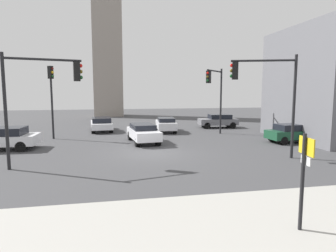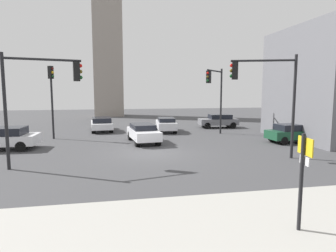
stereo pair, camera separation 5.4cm
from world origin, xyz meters
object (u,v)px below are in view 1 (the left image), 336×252
(traffic_light_1, at_px, (41,87))
(car_2, at_px, (166,124))
(car_0, at_px, (143,132))
(car_4, at_px, (218,121))
(car_5, at_px, (1,138))
(direction_sign, at_px, (304,171))
(traffic_light_2, at_px, (215,88))
(traffic_light_3, at_px, (266,86))
(car_3, at_px, (101,124))
(traffic_light_0, at_px, (51,89))
(car_1, at_px, (293,133))

(traffic_light_1, height_order, car_2, traffic_light_1)
(car_0, height_order, car_2, car_0)
(car_0, height_order, car_4, car_4)
(car_0, relative_size, car_5, 0.94)
(direction_sign, distance_m, traffic_light_2, 17.87)
(traffic_light_3, distance_m, car_3, 16.82)
(traffic_light_1, height_order, car_5, traffic_light_1)
(traffic_light_0, height_order, traffic_light_1, traffic_light_0)
(traffic_light_2, distance_m, car_1, 7.23)
(traffic_light_2, distance_m, car_2, 5.90)
(traffic_light_3, bearing_deg, traffic_light_1, 16.63)
(traffic_light_2, relative_size, traffic_light_3, 0.99)
(car_0, bearing_deg, car_5, -90.86)
(traffic_light_2, relative_size, car_5, 1.23)
(traffic_light_2, bearing_deg, traffic_light_1, -13.51)
(car_1, xyz_separation_m, car_4, (-2.32, 9.53, 0.02))
(direction_sign, xyz_separation_m, traffic_light_0, (-9.54, 18.06, 2.27))
(traffic_light_0, xyz_separation_m, car_5, (-2.55, -4.00, -3.23))
(traffic_light_0, relative_size, car_1, 1.41)
(car_1, bearing_deg, car_4, 100.41)
(car_3, xyz_separation_m, car_4, (12.09, 0.35, 0.03))
(car_0, bearing_deg, traffic_light_2, 103.45)
(car_3, bearing_deg, car_1, -126.78)
(car_2, distance_m, car_5, 13.78)
(car_2, relative_size, car_3, 0.88)
(traffic_light_1, height_order, car_1, traffic_light_1)
(traffic_light_1, relative_size, car_5, 1.19)
(traffic_light_0, distance_m, car_3, 6.34)
(direction_sign, xyz_separation_m, car_0, (-2.58, 14.95, -0.99))
(traffic_light_2, xyz_separation_m, car_1, (4.61, -4.43, -3.37))
(traffic_light_3, xyz_separation_m, car_3, (-9.64, 13.35, -3.43))
(traffic_light_0, bearing_deg, car_4, 47.87)
(car_1, xyz_separation_m, car_5, (-20.63, 1.21, 0.06))
(direction_sign, bearing_deg, car_1, 65.53)
(car_0, bearing_deg, car_3, -161.31)
(traffic_light_3, xyz_separation_m, car_4, (2.45, 13.70, -3.39))
(car_3, bearing_deg, traffic_light_3, -148.44)
(car_5, bearing_deg, traffic_light_1, 128.88)
(traffic_light_3, xyz_separation_m, car_0, (-6.36, 6.27, -3.39))
(traffic_light_1, relative_size, traffic_light_2, 0.97)
(traffic_light_3, distance_m, car_1, 7.20)
(car_0, xyz_separation_m, car_1, (11.12, -2.10, -0.03))
(direction_sign, xyz_separation_m, traffic_light_3, (3.77, 8.68, 2.39))
(car_0, bearing_deg, traffic_light_3, 39.20)
(traffic_light_1, bearing_deg, car_2, 40.76)
(traffic_light_1, bearing_deg, car_1, 0.49)
(traffic_light_0, bearing_deg, traffic_light_2, 29.21)
(traffic_light_1, height_order, traffic_light_2, traffic_light_2)
(car_4, xyz_separation_m, car_5, (-18.31, -8.32, 0.03))
(traffic_light_2, height_order, car_5, traffic_light_2)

